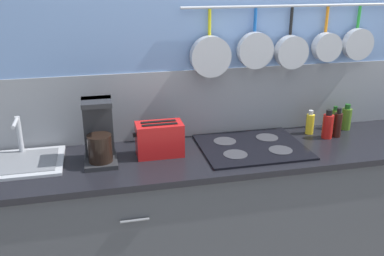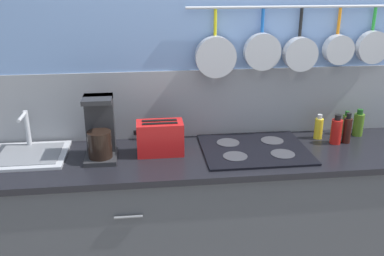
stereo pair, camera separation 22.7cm
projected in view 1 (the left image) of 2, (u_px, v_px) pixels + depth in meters
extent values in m
cube|color=#7293C6|center=(253.00, 66.00, 2.58)|extent=(7.20, 0.06, 2.60)
cube|color=gray|center=(251.00, 98.00, 2.64)|extent=(7.20, 0.07, 0.40)
cylinder|color=#B7BABF|center=(291.00, 6.00, 2.45)|extent=(1.29, 0.02, 0.02)
cylinder|color=gold|center=(210.00, 22.00, 2.37)|extent=(0.02, 0.02, 0.14)
cylinder|color=#B7BABF|center=(210.00, 57.00, 2.41)|extent=(0.23, 0.06, 0.23)
cylinder|color=#1959B2|center=(255.00, 20.00, 2.43)|extent=(0.02, 0.02, 0.13)
cylinder|color=#B7BABF|center=(255.00, 50.00, 2.46)|extent=(0.21, 0.05, 0.21)
cylinder|color=black|center=(291.00, 21.00, 2.48)|extent=(0.02, 0.02, 0.16)
cylinder|color=#B7BABF|center=(291.00, 52.00, 2.51)|extent=(0.19, 0.07, 0.19)
cylinder|color=orange|center=(327.00, 19.00, 2.52)|extent=(0.02, 0.02, 0.15)
cylinder|color=#B7BABF|center=(327.00, 47.00, 2.55)|extent=(0.17, 0.06, 0.17)
cylinder|color=green|center=(359.00, 17.00, 2.57)|extent=(0.02, 0.02, 0.13)
cylinder|color=#B7BABF|center=(358.00, 44.00, 2.60)|extent=(0.19, 0.05, 0.19)
cube|color=#3F4247|center=(265.00, 219.00, 2.58)|extent=(3.20, 0.53, 0.86)
cylinder|color=slate|center=(135.00, 220.00, 2.07)|extent=(0.14, 0.01, 0.01)
cube|color=black|center=(269.00, 151.00, 2.43)|extent=(3.24, 0.57, 0.03)
cube|color=#B7BABF|center=(19.00, 164.00, 2.21)|extent=(0.45, 0.36, 0.01)
cube|color=slate|center=(18.00, 162.00, 2.21)|extent=(0.38, 0.29, 0.00)
cylinder|color=#B7BABF|center=(20.00, 136.00, 2.30)|extent=(0.03, 0.03, 0.22)
cylinder|color=#B7BABF|center=(15.00, 123.00, 2.20)|extent=(0.02, 0.15, 0.02)
cube|color=#262628|center=(101.00, 161.00, 2.23)|extent=(0.17, 0.21, 0.02)
cube|color=#262628|center=(98.00, 128.00, 2.24)|extent=(0.15, 0.07, 0.34)
cylinder|color=black|center=(100.00, 148.00, 2.18)|extent=(0.12, 0.12, 0.14)
cube|color=#262628|center=(96.00, 102.00, 2.14)|extent=(0.15, 0.16, 0.02)
cube|color=red|center=(160.00, 139.00, 2.30)|extent=(0.25, 0.14, 0.18)
cube|color=black|center=(160.00, 125.00, 2.25)|extent=(0.19, 0.02, 0.00)
cube|color=black|center=(158.00, 122.00, 2.29)|extent=(0.19, 0.02, 0.00)
cube|color=black|center=(134.00, 135.00, 2.26)|extent=(0.02, 0.02, 0.02)
cube|color=black|center=(252.00, 147.00, 2.42)|extent=(0.58, 0.49, 0.01)
cylinder|color=#38383D|center=(235.00, 154.00, 2.30)|extent=(0.13, 0.13, 0.00)
cylinder|color=#38383D|center=(281.00, 150.00, 2.36)|extent=(0.13, 0.13, 0.00)
cylinder|color=#38383D|center=(225.00, 141.00, 2.48)|extent=(0.13, 0.13, 0.00)
cylinder|color=#38383D|center=(267.00, 137.00, 2.54)|extent=(0.13, 0.13, 0.00)
cylinder|color=yellow|center=(310.00, 124.00, 2.62)|extent=(0.05, 0.05, 0.12)
cylinder|color=beige|center=(311.00, 113.00, 2.59)|extent=(0.03, 0.03, 0.03)
cylinder|color=red|center=(328.00, 126.00, 2.55)|extent=(0.06, 0.06, 0.14)
cylinder|color=black|center=(329.00, 113.00, 2.52)|extent=(0.03, 0.03, 0.03)
cylinder|color=#33140F|center=(337.00, 125.00, 2.56)|extent=(0.05, 0.05, 0.15)
cylinder|color=black|center=(339.00, 111.00, 2.53)|extent=(0.03, 0.03, 0.03)
cylinder|color=#4C721E|center=(334.00, 119.00, 2.70)|extent=(0.04, 0.04, 0.12)
cylinder|color=#194C19|center=(336.00, 108.00, 2.68)|extent=(0.02, 0.02, 0.03)
cylinder|color=#4C721E|center=(346.00, 119.00, 2.69)|extent=(0.06, 0.06, 0.13)
cylinder|color=#194C19|center=(348.00, 107.00, 2.66)|extent=(0.03, 0.03, 0.03)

